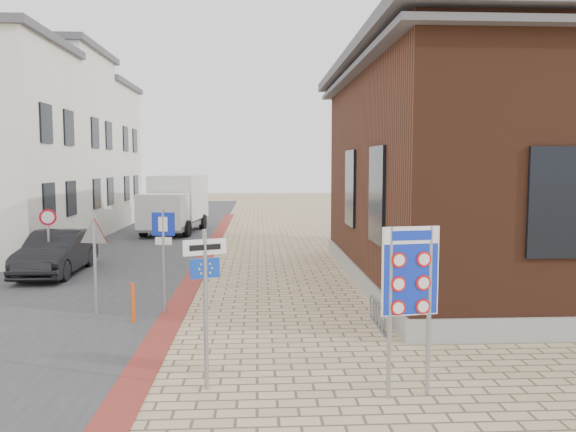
{
  "coord_description": "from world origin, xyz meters",
  "views": [
    {
      "loc": [
        0.03,
        -9.71,
        3.55
      ],
      "look_at": [
        0.81,
        4.93,
        2.2
      ],
      "focal_mm": 35.0,
      "sensor_mm": 36.0,
      "label": 1
    }
  ],
  "objects_px": {
    "box_truck": "(175,203)",
    "essen_sign": "(205,284)",
    "bollard": "(133,303)",
    "sedan": "(56,253)",
    "parking_sign": "(164,243)",
    "border_sign": "(410,275)"
  },
  "relations": [
    {
      "from": "box_truck",
      "to": "essen_sign",
      "type": "height_order",
      "value": "box_truck"
    },
    {
      "from": "essen_sign",
      "to": "bollard",
      "type": "xyz_separation_m",
      "value": [
        -1.99,
        3.85,
        -1.24
      ]
    },
    {
      "from": "sedan",
      "to": "box_truck",
      "type": "xyz_separation_m",
      "value": [
        2.22,
        11.1,
        0.83
      ]
    },
    {
      "from": "box_truck",
      "to": "parking_sign",
      "type": "bearing_deg",
      "value": -75.0
    },
    {
      "from": "parking_sign",
      "to": "sedan",
      "type": "bearing_deg",
      "value": 141.14
    },
    {
      "from": "sedan",
      "to": "border_sign",
      "type": "bearing_deg",
      "value": -49.36
    },
    {
      "from": "sedan",
      "to": "box_truck",
      "type": "relative_size",
      "value": 0.72
    },
    {
      "from": "box_truck",
      "to": "border_sign",
      "type": "bearing_deg",
      "value": -65.07
    },
    {
      "from": "sedan",
      "to": "bollard",
      "type": "xyz_separation_m",
      "value": [
        3.71,
        -5.81,
        -0.25
      ]
    },
    {
      "from": "border_sign",
      "to": "box_truck",
      "type": "bearing_deg",
      "value": 98.77
    },
    {
      "from": "box_truck",
      "to": "border_sign",
      "type": "distance_m",
      "value": 22.21
    },
    {
      "from": "border_sign",
      "to": "parking_sign",
      "type": "relative_size",
      "value": 1.05
    },
    {
      "from": "sedan",
      "to": "bollard",
      "type": "bearing_deg",
      "value": -57.85
    },
    {
      "from": "border_sign",
      "to": "essen_sign",
      "type": "height_order",
      "value": "border_sign"
    },
    {
      "from": "bollard",
      "to": "parking_sign",
      "type": "bearing_deg",
      "value": 51.3
    },
    {
      "from": "essen_sign",
      "to": "bollard",
      "type": "relative_size",
      "value": 2.79
    },
    {
      "from": "sedan",
      "to": "bollard",
      "type": "height_order",
      "value": "sedan"
    },
    {
      "from": "box_truck",
      "to": "essen_sign",
      "type": "distance_m",
      "value": 21.05
    },
    {
      "from": "sedan",
      "to": "essen_sign",
      "type": "bearing_deg",
      "value": -59.89
    },
    {
      "from": "border_sign",
      "to": "bollard",
      "type": "distance_m",
      "value": 6.82
    },
    {
      "from": "border_sign",
      "to": "bollard",
      "type": "height_order",
      "value": "border_sign"
    },
    {
      "from": "box_truck",
      "to": "parking_sign",
      "type": "relative_size",
      "value": 2.37
    }
  ]
}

